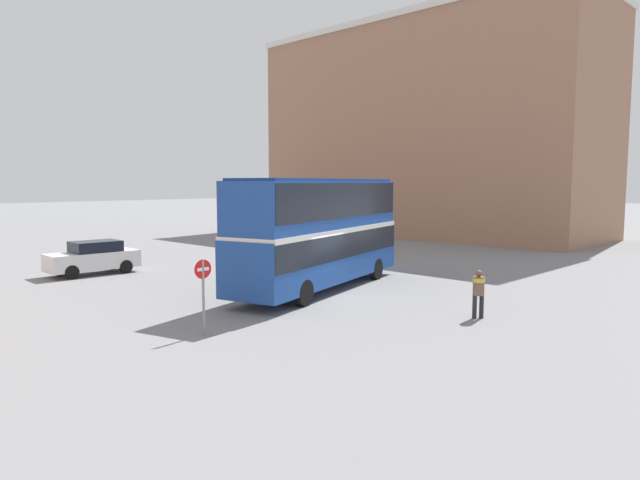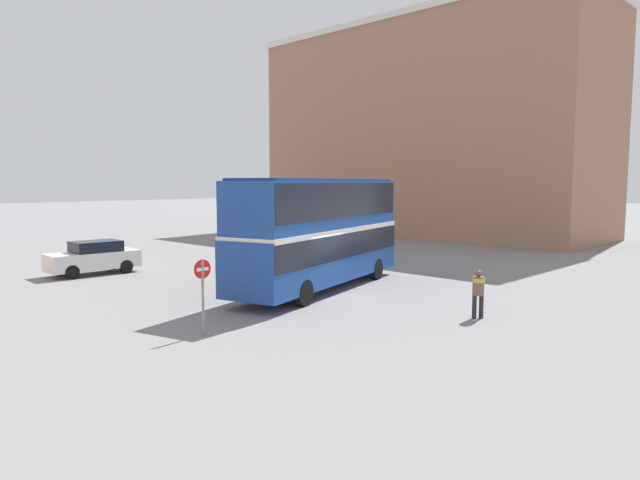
{
  "view_description": "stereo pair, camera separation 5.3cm",
  "coord_description": "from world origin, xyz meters",
  "px_view_note": "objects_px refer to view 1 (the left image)",
  "views": [
    {
      "loc": [
        -15.96,
        -15.29,
        4.52
      ],
      "look_at": [
        1.17,
        1.34,
        2.1
      ],
      "focal_mm": 32.0,
      "sensor_mm": 36.0,
      "label": 1
    },
    {
      "loc": [
        -15.92,
        -15.33,
        4.52
      ],
      "look_at": [
        1.17,
        1.34,
        2.1
      ],
      "focal_mm": 32.0,
      "sensor_mm": 36.0,
      "label": 2
    }
  ],
  "objects_px": {
    "parked_car_kerb_far": "(346,243)",
    "pedestrian_foreground": "(479,289)",
    "double_decker_bus": "(320,227)",
    "parked_car_kerb_near": "(93,258)",
    "no_entry_sign": "(203,285)"
  },
  "relations": [
    {
      "from": "pedestrian_foreground",
      "to": "parked_car_kerb_near",
      "type": "xyz_separation_m",
      "value": [
        -4.87,
        18.2,
        -0.16
      ]
    },
    {
      "from": "parked_car_kerb_near",
      "to": "pedestrian_foreground",
      "type": "bearing_deg",
      "value": 107.13
    },
    {
      "from": "double_decker_bus",
      "to": "parked_car_kerb_far",
      "type": "bearing_deg",
      "value": 20.67
    },
    {
      "from": "no_entry_sign",
      "to": "pedestrian_foreground",
      "type": "bearing_deg",
      "value": -32.69
    },
    {
      "from": "parked_car_kerb_near",
      "to": "no_entry_sign",
      "type": "distance_m",
      "value": 13.64
    },
    {
      "from": "double_decker_bus",
      "to": "no_entry_sign",
      "type": "distance_m",
      "value": 8.13
    },
    {
      "from": "pedestrian_foreground",
      "to": "parked_car_kerb_far",
      "type": "relative_size",
      "value": 0.34
    },
    {
      "from": "pedestrian_foreground",
      "to": "parked_car_kerb_near",
      "type": "height_order",
      "value": "parked_car_kerb_near"
    },
    {
      "from": "parked_car_kerb_far",
      "to": "pedestrian_foreground",
      "type": "bearing_deg",
      "value": -116.66
    },
    {
      "from": "parked_car_kerb_near",
      "to": "double_decker_bus",
      "type": "bearing_deg",
      "value": 116.8
    },
    {
      "from": "pedestrian_foreground",
      "to": "parked_car_kerb_near",
      "type": "bearing_deg",
      "value": -128.52
    },
    {
      "from": "double_decker_bus",
      "to": "parked_car_kerb_near",
      "type": "xyz_separation_m",
      "value": [
        -4.95,
        10.78,
        -1.84
      ]
    },
    {
      "from": "double_decker_bus",
      "to": "parked_car_kerb_near",
      "type": "height_order",
      "value": "double_decker_bus"
    },
    {
      "from": "double_decker_bus",
      "to": "parked_car_kerb_far",
      "type": "xyz_separation_m",
      "value": [
        9.36,
        6.79,
        -1.94
      ]
    },
    {
      "from": "no_entry_sign",
      "to": "parked_car_kerb_near",
      "type": "bearing_deg",
      "value": 78.7
    }
  ]
}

